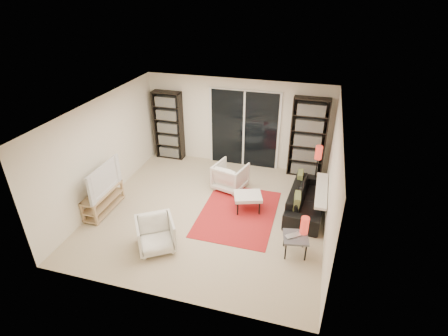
{
  "coord_description": "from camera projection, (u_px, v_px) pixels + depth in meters",
  "views": [
    {
      "loc": [
        2.06,
        -6.11,
        4.62
      ],
      "look_at": [
        0.25,
        0.3,
        1.0
      ],
      "focal_mm": 28.0,
      "sensor_mm": 36.0,
      "label": 1
    }
  ],
  "objects": [
    {
      "name": "wall_right",
      "position": [
        332.0,
        181.0,
        6.7
      ],
      "size": [
        0.02,
        5.0,
        2.4
      ],
      "primitive_type": "cube",
      "color": "white",
      "rests_on": "ground"
    },
    {
      "name": "wall_front",
      "position": [
        157.0,
        241.0,
        5.18
      ],
      "size": [
        5.0,
        0.02,
        2.4
      ],
      "primitive_type": "cube",
      "color": "white",
      "rests_on": "ground"
    },
    {
      "name": "sliding_door",
      "position": [
        244.0,
        129.0,
        9.4
      ],
      "size": [
        1.92,
        0.08,
        2.16
      ],
      "color": "white",
      "rests_on": "ground"
    },
    {
      "name": "rug",
      "position": [
        238.0,
        213.0,
        7.81
      ],
      "size": [
        1.64,
        2.21,
        0.01
      ],
      "primitive_type": "cube",
      "rotation": [
        0.0,
        0.0,
        -0.0
      ],
      "color": "red",
      "rests_on": "floor"
    },
    {
      "name": "floor",
      "position": [
        210.0,
        212.0,
        7.87
      ],
      "size": [
        5.0,
        5.0,
        0.0
      ],
      "primitive_type": "plane",
      "color": "tan",
      "rests_on": "ground"
    },
    {
      "name": "ceiling",
      "position": [
        207.0,
        110.0,
        6.72
      ],
      "size": [
        5.0,
        5.0,
        0.02
      ],
      "primitive_type": "cube",
      "color": "white",
      "rests_on": "wall_back"
    },
    {
      "name": "ottoman",
      "position": [
        248.0,
        197.0,
        7.77
      ],
      "size": [
        0.73,
        0.66,
        0.4
      ],
      "color": "silver",
      "rests_on": "floor"
    },
    {
      "name": "tv_stand",
      "position": [
        103.0,
        200.0,
        7.8
      ],
      "size": [
        0.37,
        1.16,
        0.5
      ],
      "color": "tan",
      "rests_on": "floor"
    },
    {
      "name": "wall_back",
      "position": [
        237.0,
        123.0,
        9.41
      ],
      "size": [
        5.0,
        0.02,
        2.4
      ],
      "primitive_type": "cube",
      "color": "white",
      "rests_on": "ground"
    },
    {
      "name": "table_lamp",
      "position": [
        305.0,
        225.0,
        6.51
      ],
      "size": [
        0.15,
        0.15,
        0.35
      ],
      "primitive_type": "cylinder",
      "color": "red",
      "rests_on": "side_table"
    },
    {
      "name": "tv",
      "position": [
        100.0,
        178.0,
        7.52
      ],
      "size": [
        0.16,
        1.16,
        0.67
      ],
      "primitive_type": "imported",
      "rotation": [
        0.0,
        0.0,
        1.58
      ],
      "color": "black",
      "rests_on": "tv_stand"
    },
    {
      "name": "bookshelf_left",
      "position": [
        169.0,
        126.0,
        9.84
      ],
      "size": [
        0.8,
        0.3,
        1.95
      ],
      "color": "black",
      "rests_on": "ground"
    },
    {
      "name": "laptop",
      "position": [
        294.0,
        237.0,
        6.47
      ],
      "size": [
        0.35,
        0.33,
        0.02
      ],
      "primitive_type": "imported",
      "rotation": [
        0.0,
        0.0,
        0.64
      ],
      "color": "silver",
      "rests_on": "side_table"
    },
    {
      "name": "wall_left",
      "position": [
        104.0,
        151.0,
        7.89
      ],
      "size": [
        0.02,
        5.0,
        2.4
      ],
      "primitive_type": "cube",
      "color": "white",
      "rests_on": "ground"
    },
    {
      "name": "side_table",
      "position": [
        296.0,
        238.0,
        6.52
      ],
      "size": [
        0.54,
        0.54,
        0.4
      ],
      "color": "#4F4E53",
      "rests_on": "floor"
    },
    {
      "name": "armchair_back",
      "position": [
        230.0,
        176.0,
        8.6
      ],
      "size": [
        0.88,
        0.9,
        0.67
      ],
      "primitive_type": "imported",
      "rotation": [
        0.0,
        0.0,
        2.89
      ],
      "color": "silver",
      "rests_on": "floor"
    },
    {
      "name": "floor_lamp",
      "position": [
        318.0,
        158.0,
        8.23
      ],
      "size": [
        0.18,
        0.18,
        1.21
      ],
      "color": "black",
      "rests_on": "floor"
    },
    {
      "name": "bookshelf_right",
      "position": [
        308.0,
        138.0,
        8.89
      ],
      "size": [
        0.9,
        0.3,
        2.1
      ],
      "color": "black",
      "rests_on": "ground"
    },
    {
      "name": "sofa",
      "position": [
        308.0,
        199.0,
        7.81
      ],
      "size": [
        0.91,
        1.98,
        0.56
      ],
      "primitive_type": "imported",
      "rotation": [
        0.0,
        0.0,
        1.49
      ],
      "color": "black",
      "rests_on": "floor"
    },
    {
      "name": "armchair_front",
      "position": [
        156.0,
        234.0,
        6.67
      ],
      "size": [
        0.96,
        0.97,
        0.64
      ],
      "primitive_type": "imported",
      "rotation": [
        0.0,
        0.0,
        0.58
      ],
      "color": "silver",
      "rests_on": "floor"
    }
  ]
}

